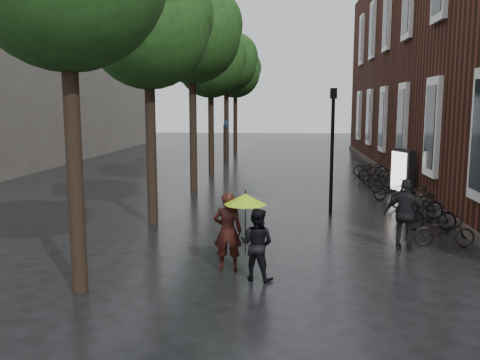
# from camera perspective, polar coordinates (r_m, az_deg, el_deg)

# --- Properties ---
(ground) EXTENTS (120.00, 120.00, 0.00)m
(ground) POSITION_cam_1_polar(r_m,az_deg,el_deg) (9.44, 3.74, -15.36)
(ground) COLOR black
(street_trees) EXTENTS (4.33, 34.03, 8.91)m
(street_trees) POSITION_cam_1_polar(r_m,az_deg,el_deg) (25.04, -4.32, 14.24)
(street_trees) COLOR black
(street_trees) RESTS_ON ground
(person_burgundy) EXTENTS (0.68, 0.45, 1.83)m
(person_burgundy) POSITION_cam_1_polar(r_m,az_deg,el_deg) (11.78, -1.39, -5.76)
(person_burgundy) COLOR black
(person_burgundy) RESTS_ON ground
(person_black) EXTENTS (0.93, 0.82, 1.60)m
(person_black) POSITION_cam_1_polar(r_m,az_deg,el_deg) (11.16, 1.89, -7.21)
(person_black) COLOR black
(person_black) RESTS_ON ground
(lime_umbrella) EXTENTS (0.98, 0.98, 1.45)m
(lime_umbrella) POSITION_cam_1_polar(r_m,az_deg,el_deg) (11.27, 0.61, -2.16)
(lime_umbrella) COLOR black
(lime_umbrella) RESTS_ON ground
(pedestrian_walking) EXTENTS (1.20, 0.80, 1.89)m
(pedestrian_walking) POSITION_cam_1_polar(r_m,az_deg,el_deg) (14.06, 18.11, -3.72)
(pedestrian_walking) COLOR black
(pedestrian_walking) RESTS_ON ground
(parked_bicycles) EXTENTS (2.07, 14.30, 1.03)m
(parked_bicycles) POSITION_cam_1_polar(r_m,az_deg,el_deg) (21.50, 17.02, -0.85)
(parked_bicycles) COLOR black
(parked_bicycles) RESTS_ON ground
(ad_lightbox) EXTENTS (0.30, 1.32, 1.99)m
(ad_lightbox) POSITION_cam_1_polar(r_m,az_deg,el_deg) (22.25, 17.73, 0.81)
(ad_lightbox) COLOR black
(ad_lightbox) RESTS_ON ground
(lamp_post) EXTENTS (0.22, 0.22, 4.37)m
(lamp_post) POSITION_cam_1_polar(r_m,az_deg,el_deg) (17.81, 10.33, 4.60)
(lamp_post) COLOR black
(lamp_post) RESTS_ON ground
(cycle_sign) EXTENTS (0.16, 0.55, 3.00)m
(cycle_sign) POSITION_cam_1_polar(r_m,az_deg,el_deg) (27.66, -1.72, 4.68)
(cycle_sign) COLOR #262628
(cycle_sign) RESTS_ON ground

